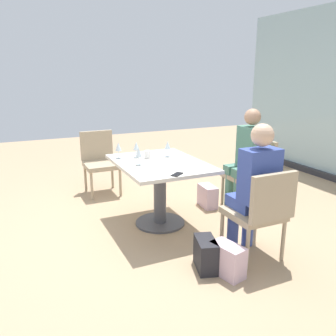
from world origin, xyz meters
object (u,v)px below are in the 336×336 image
(wine_glass_2, at_px, (136,146))
(person_near_window, at_px, (246,155))
(wine_glass_1, at_px, (139,153))
(chair_far_right, at_px, (261,209))
(wine_glass_3, at_px, (118,147))
(handbag_1, at_px, (208,196))
(handbag_2, at_px, (206,254))
(coffee_cup, at_px, (148,154))
(handbag_0, at_px, (228,260))
(person_far_right, at_px, (254,184))
(cell_phone_on_table, at_px, (177,174))
(wine_glass_0, at_px, (168,146))
(dining_table_main, at_px, (160,178))
(chair_side_end, at_px, (100,158))
(chair_near_window, at_px, (252,169))

(wine_glass_2, bearing_deg, person_near_window, 77.06)
(wine_glass_2, bearing_deg, wine_glass_1, -15.54)
(chair_far_right, height_order, wine_glass_1, wine_glass_1)
(person_near_window, xyz_separation_m, wine_glass_3, (-0.35, -1.52, 0.16))
(wine_glass_1, relative_size, handbag_1, 0.62)
(wine_glass_1, distance_m, handbag_2, 1.27)
(coffee_cup, height_order, handbag_0, coffee_cup)
(chair_far_right, height_order, person_far_right, person_far_right)
(coffee_cup, relative_size, cell_phone_on_table, 0.62)
(wine_glass_0, bearing_deg, wine_glass_2, -108.19)
(person_near_window, bearing_deg, coffee_cup, -100.14)
(wine_glass_3, height_order, handbag_1, wine_glass_3)
(dining_table_main, relative_size, chair_side_end, 1.37)
(person_far_right, distance_m, handbag_1, 1.37)
(chair_near_window, bearing_deg, chair_far_right, -34.79)
(person_far_right, bearing_deg, cell_phone_on_table, -131.18)
(person_near_window, bearing_deg, handbag_1, -119.95)
(wine_glass_0, height_order, handbag_2, wine_glass_0)
(cell_phone_on_table, distance_m, handbag_1, 1.25)
(handbag_0, relative_size, handbag_2, 1.00)
(chair_near_window, relative_size, wine_glass_2, 4.70)
(person_near_window, height_order, wine_glass_0, person_near_window)
(chair_side_end, relative_size, coffee_cup, 9.67)
(person_near_window, distance_m, wine_glass_2, 1.37)
(coffee_cup, bearing_deg, wine_glass_2, -129.89)
(handbag_0, xyz_separation_m, handbag_1, (-1.43, 0.66, 0.00))
(person_near_window, relative_size, cell_phone_on_table, 8.75)
(chair_far_right, xyz_separation_m, wine_glass_3, (-1.46, -0.86, 0.37))
(wine_glass_0, xyz_separation_m, wine_glass_1, (0.21, -0.43, 0.00))
(cell_phone_on_table, bearing_deg, wine_glass_3, 162.65)
(person_near_window, relative_size, wine_glass_0, 6.81)
(dining_table_main, relative_size, person_far_right, 0.95)
(chair_near_window, xyz_separation_m, wine_glass_2, (-0.30, -1.43, 0.37))
(chair_far_right, relative_size, handbag_0, 2.90)
(wine_glass_1, relative_size, wine_glass_2, 1.00)
(chair_near_window, relative_size, chair_side_end, 1.00)
(dining_table_main, bearing_deg, cell_phone_on_table, -4.73)
(person_far_right, xyz_separation_m, cell_phone_on_table, (-0.48, -0.55, 0.03))
(wine_glass_2, xyz_separation_m, handbag_0, (1.51, 0.26, -0.72))
(wine_glass_3, relative_size, handbag_0, 0.62)
(person_far_right, height_order, coffee_cup, person_far_right)
(handbag_2, bearing_deg, coffee_cup, -161.39)
(chair_near_window, xyz_separation_m, wine_glass_1, (0.02, -1.52, 0.37))
(handbag_1, height_order, handbag_2, same)
(wine_glass_1, height_order, handbag_2, wine_glass_1)
(wine_glass_2, relative_size, cell_phone_on_table, 1.28)
(chair_far_right, xyz_separation_m, person_near_window, (-1.11, 0.66, 0.20))
(coffee_cup, xyz_separation_m, handbag_0, (1.42, 0.16, -0.64))
(chair_side_end, bearing_deg, dining_table_main, 13.69)
(chair_far_right, relative_size, person_far_right, 0.69)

